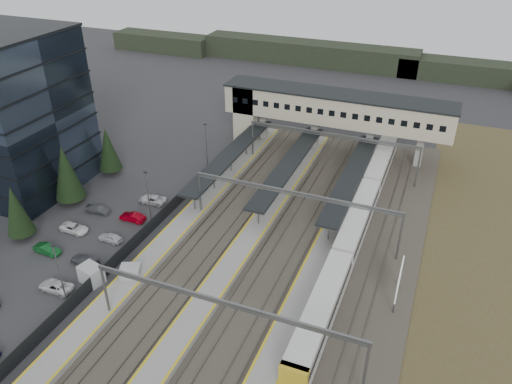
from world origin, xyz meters
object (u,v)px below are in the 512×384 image
at_px(relay_cabin_near, 91,274).
at_px(footbridge, 320,109).
at_px(billboard, 399,280).
at_px(relay_cabin_far, 131,274).
at_px(train, 357,222).

height_order(relay_cabin_near, footbridge, footbridge).
bearing_deg(billboard, relay_cabin_near, -163.43).
height_order(footbridge, billboard, footbridge).
height_order(relay_cabin_near, relay_cabin_far, relay_cabin_near).
bearing_deg(billboard, train, 121.67).
bearing_deg(footbridge, billboard, -61.53).
relative_size(relay_cabin_near, train, 0.05).
relative_size(relay_cabin_far, billboard, 0.54).
bearing_deg(relay_cabin_far, footbridge, 76.16).
height_order(train, billboard, billboard).
height_order(relay_cabin_far, billboard, billboard).
height_order(footbridge, train, footbridge).
bearing_deg(train, billboard, -58.33).
xyz_separation_m(relay_cabin_far, billboard, (30.22, 8.40, 1.93)).
xyz_separation_m(train, billboard, (7.06, -11.44, 1.06)).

